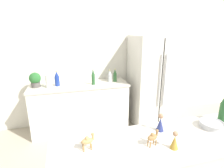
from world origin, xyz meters
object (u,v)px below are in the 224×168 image
at_px(back_bottle_3, 110,76).
at_px(camel_figurine, 153,137).
at_px(back_bottle_2, 93,77).
at_px(fruit_bowl, 212,124).
at_px(paper_towel_roll, 49,81).
at_px(camel_figurine_second, 88,141).
at_px(wise_man_figurine_crimson, 160,123).
at_px(back_bottle_1, 57,79).
at_px(wine_bottle, 224,108).
at_px(refrigerator, 152,81).
at_px(back_bottle_0, 115,76).
at_px(potted_plant, 35,80).
at_px(wise_man_figurine_purple, 175,141).

bearing_deg(back_bottle_3, camel_figurine, -95.47).
distance_m(back_bottle_2, fruit_bowl, 2.08).
height_order(paper_towel_roll, back_bottle_3, back_bottle_3).
distance_m(camel_figurine_second, wise_man_figurine_crimson, 0.70).
bearing_deg(back_bottle_2, camel_figurine, -85.99).
xyz_separation_m(back_bottle_1, wine_bottle, (1.67, -1.94, 0.07)).
xyz_separation_m(camel_figurine, wise_man_figurine_crimson, (0.18, 0.18, -0.00)).
relative_size(refrigerator, back_bottle_2, 6.01).
xyz_separation_m(back_bottle_0, wine_bottle, (0.58, -1.93, 0.08)).
distance_m(paper_towel_roll, camel_figurine, 2.24).
xyz_separation_m(back_bottle_0, fruit_bowl, (0.38, -1.99, -0.04)).
relative_size(refrigerator, camel_figurine_second, 12.84).
distance_m(refrigerator, fruit_bowl, 1.95).
distance_m(potted_plant, back_bottle_2, 1.02).
bearing_deg(wise_man_figurine_crimson, back_bottle_0, 86.18).
bearing_deg(refrigerator, wine_bottle, -95.66).
xyz_separation_m(refrigerator, fruit_bowl, (-0.38, -1.91, 0.09)).
distance_m(potted_plant, camel_figurine_second, 2.13).
relative_size(refrigerator, back_bottle_3, 7.56).
xyz_separation_m(refrigerator, camel_figurine_second, (-1.58, -1.93, 0.14)).
height_order(back_bottle_1, back_bottle_3, back_bottle_1).
height_order(potted_plant, wine_bottle, wine_bottle).
height_order(wise_man_figurine_crimson, wise_man_figurine_purple, wise_man_figurine_crimson).
distance_m(potted_plant, back_bottle_1, 0.37).
relative_size(fruit_bowl, camel_figurine, 1.71).
distance_m(back_bottle_0, camel_figurine_second, 2.17).
bearing_deg(wine_bottle, refrigerator, 84.34).
bearing_deg(wise_man_figurine_purple, camel_figurine_second, 165.63).
distance_m(back_bottle_1, camel_figurine_second, 2.03).
height_order(paper_towel_roll, camel_figurine_second, paper_towel_roll).
xyz_separation_m(back_bottle_1, back_bottle_2, (0.64, -0.09, 0.01)).
xyz_separation_m(back_bottle_2, camel_figurine, (0.14, -2.01, -0.02)).
bearing_deg(wine_bottle, back_bottle_0, 106.77).
xyz_separation_m(refrigerator, back_bottle_2, (-1.21, -0.00, 0.16)).
relative_size(refrigerator, paper_towel_roll, 8.08).
height_order(back_bottle_1, wise_man_figurine_crimson, back_bottle_1).
distance_m(back_bottle_0, camel_figurine, 2.12).
height_order(refrigerator, back_bottle_2, refrigerator).
bearing_deg(wise_man_figurine_purple, wine_bottle, 18.56).
distance_m(potted_plant, fruit_bowl, 2.73).
xyz_separation_m(fruit_bowl, camel_figurine, (-0.69, -0.10, 0.05)).
bearing_deg(wise_man_figurine_crimson, fruit_bowl, -9.14).
bearing_deg(wise_man_figurine_purple, back_bottle_2, 97.83).
xyz_separation_m(fruit_bowl, wise_man_figurine_purple, (-0.54, -0.18, 0.03)).
distance_m(paper_towel_roll, back_bottle_3, 1.13).
bearing_deg(wise_man_figurine_crimson, paper_towel_roll, 120.65).
distance_m(back_bottle_0, back_bottle_1, 1.09).
relative_size(back_bottle_2, wise_man_figurine_crimson, 1.72).
distance_m(back_bottle_0, back_bottle_2, 0.45).
height_order(paper_towel_roll, camel_figurine, paper_towel_roll).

